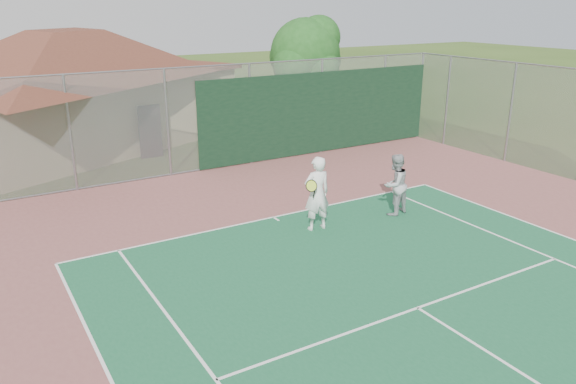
% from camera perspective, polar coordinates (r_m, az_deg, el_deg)
% --- Properties ---
extents(back_fence, '(20.08, 0.11, 3.53)m').
position_cam_1_polar(back_fence, '(19.82, -3.54, 7.64)').
color(back_fence, gray).
rests_on(back_fence, ground).
extents(side_fence_right, '(0.08, 9.00, 3.50)m').
position_cam_1_polar(side_fence_right, '(21.48, 21.65, 7.45)').
color(side_fence_right, gray).
rests_on(side_fence_right, ground).
extents(clubhouse, '(14.57, 12.51, 5.31)m').
position_cam_1_polar(clubhouse, '(24.15, -21.20, 10.89)').
color(clubhouse, tan).
rests_on(clubhouse, ground).
extents(tree, '(3.57, 3.38, 4.98)m').
position_cam_1_polar(tree, '(25.02, 1.94, 13.67)').
color(tree, '#322112').
rests_on(tree, ground).
extents(player_white_front, '(0.91, 0.71, 1.89)m').
position_cam_1_polar(player_white_front, '(13.91, 2.95, -0.22)').
color(player_white_front, silver).
rests_on(player_white_front, ground).
extents(player_grey_back, '(0.92, 0.78, 1.66)m').
position_cam_1_polar(player_grey_back, '(15.22, 10.81, 0.68)').
color(player_grey_back, '#9C9EA0').
rests_on(player_grey_back, ground).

